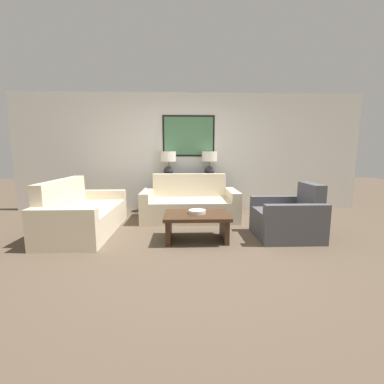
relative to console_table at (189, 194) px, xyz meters
The scene contains 10 objects.
ground_plane 2.26m from the console_table, 90.00° to the right, with size 20.00×20.00×0.00m, color brown.
back_wall 0.98m from the console_table, 90.00° to the left, with size 7.93×0.12×2.65m.
console_table is the anchor object (origin of this frame).
table_lamp_left 0.87m from the console_table, behind, with size 0.34×0.34×0.57m.
table_lamp_right 0.87m from the console_table, ahead, with size 0.34×0.34×0.57m.
couch_by_back_wall 0.67m from the console_table, 90.00° to the right, with size 1.88×0.93×0.89m.
couch_by_side 2.34m from the console_table, 140.96° to the right, with size 0.93×1.88×0.89m.
coffee_table 1.95m from the console_table, 87.95° to the right, with size 0.98×0.68×0.41m.
decorative_bowl 1.93m from the console_table, 87.67° to the right, with size 0.26×0.26×0.05m.
armchair_near_back_wall 2.41m from the console_table, 50.92° to the right, with size 0.93×0.85×0.86m.
Camera 1 is at (-0.14, -3.50, 1.32)m, focal length 24.00 mm.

